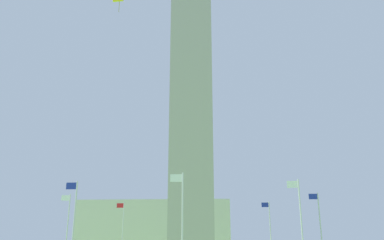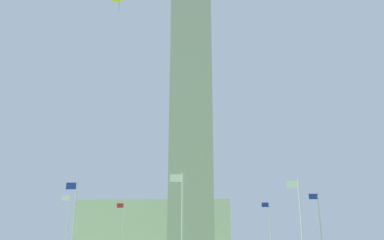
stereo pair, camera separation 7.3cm
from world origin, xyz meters
The scene contains 10 objects.
obelisk_monument centered at (0.00, 0.00, 23.71)m, with size 5.22×5.22×47.43m.
flagpole_n centered at (14.78, 0.00, 4.55)m, with size 1.12×0.14×8.33m.
flagpole_ne centered at (10.47, 10.41, 4.55)m, with size 1.12×0.14×8.33m.
flagpole_e centered at (0.06, 14.72, 4.55)m, with size 1.12×0.14×8.33m.
flagpole_se centered at (-10.35, 10.41, 4.55)m, with size 1.12×0.14×8.33m.
flagpole_s centered at (-14.66, 0.00, 4.55)m, with size 1.12×0.14×8.33m.
flagpole_sw centered at (-10.35, -10.41, 4.55)m, with size 1.12×0.14×8.33m.
flagpole_w centered at (0.06, -14.72, 4.55)m, with size 1.12×0.14×8.33m.
flagpole_nw centered at (10.47, -10.41, 4.55)m, with size 1.12×0.14×8.33m.
distant_building centered at (8.15, -29.25, 4.98)m, with size 26.98×14.55×9.95m.
Camera 1 is at (-2.53, 48.10, 2.67)m, focal length 37.58 mm.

